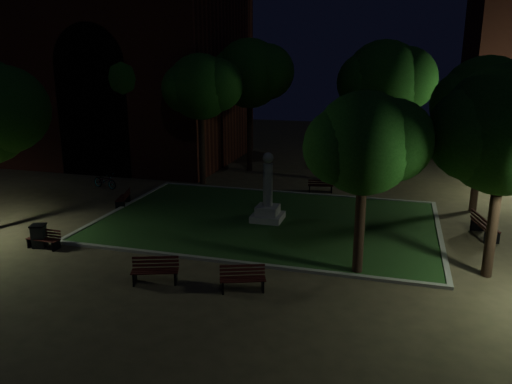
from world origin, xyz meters
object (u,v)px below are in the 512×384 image
(bench_near_right, at_px, (243,279))
(bench_west_near, at_px, (44,239))
(bench_near_left, at_px, (155,271))
(bench_left_side, at_px, (124,198))
(trash_bin, at_px, (39,236))
(bench_right_side, at_px, (483,226))
(bicycle, at_px, (105,181))
(monument, at_px, (268,202))
(bench_far_side, at_px, (321,186))

(bench_near_right, distance_m, bench_west_near, 8.92)
(bench_near_left, xyz_separation_m, bench_west_near, (-5.77, 1.67, -0.05))
(bench_near_left, xyz_separation_m, bench_left_side, (-5.82, 7.87, -0.05))
(trash_bin, bearing_deg, bench_left_side, 88.16)
(bench_right_side, relative_size, bicycle, 1.12)
(bench_west_near, relative_size, bicycle, 0.81)
(monument, height_order, bench_near_left, monument)
(bench_west_near, height_order, trash_bin, trash_bin)
(trash_bin, bearing_deg, bench_near_left, -15.63)
(bench_west_near, bearing_deg, bench_far_side, 53.46)
(bench_far_side, bearing_deg, bench_left_side, 18.88)
(bench_west_near, xyz_separation_m, bench_far_side, (9.34, 11.56, 0.01))
(bench_near_right, distance_m, bench_left_side, 11.68)
(bench_right_side, bearing_deg, monument, 81.11)
(bench_near_left, relative_size, bench_far_side, 1.13)
(bench_right_side, xyz_separation_m, bicycle, (-20.06, 2.80, -0.02))
(trash_bin, bearing_deg, bench_right_side, 19.64)
(bench_near_right, bearing_deg, bench_west_near, 150.47)
(trash_bin, bearing_deg, bench_west_near, -3.77)
(bench_left_side, xyz_separation_m, bench_far_side, (9.39, 5.35, 0.00))
(bench_left_side, relative_size, trash_bin, 1.57)
(bench_near_left, height_order, bench_right_side, bench_right_side)
(bench_far_side, bearing_deg, bench_right_side, 134.74)
(monument, distance_m, bench_left_side, 7.88)
(monument, bearing_deg, bench_right_side, 3.48)
(trash_bin, bearing_deg, bicycle, 106.62)
(bench_near_right, xyz_separation_m, bench_right_side, (8.33, 7.63, 0.08))
(bench_right_side, bearing_deg, bench_near_right, 120.14)
(bench_left_side, bearing_deg, bench_near_right, 32.09)
(bench_near_left, distance_m, bicycle, 13.78)
(bench_near_left, bearing_deg, monument, 55.20)
(bench_left_side, xyz_separation_m, trash_bin, (-0.20, -6.19, 0.12))
(bench_left_side, relative_size, bench_right_side, 0.77)
(monument, xyz_separation_m, bench_west_near, (-7.79, -5.65, -0.60))
(bench_near_left, xyz_separation_m, bench_near_right, (3.03, 0.26, -0.02))
(bench_near_left, bearing_deg, bench_left_side, 107.11)
(monument, bearing_deg, bench_near_right, -81.86)
(bench_left_side, distance_m, trash_bin, 6.19)
(bench_west_near, bearing_deg, trash_bin, 178.64)
(monument, relative_size, bench_near_left, 1.92)
(bench_west_near, relative_size, bench_right_side, 0.72)
(bench_near_right, bearing_deg, bench_right_side, 22.09)
(bench_west_near, xyz_separation_m, bench_right_side, (17.13, 6.22, 0.12))
(bench_near_left, distance_m, trash_bin, 6.25)
(bicycle, bearing_deg, bench_far_side, -64.03)
(monument, relative_size, bench_west_near, 2.30)
(bench_left_side, xyz_separation_m, bench_right_side, (17.18, 0.01, 0.11))
(bicycle, bearing_deg, bench_right_side, -83.68)
(bench_near_right, xyz_separation_m, bicycle, (-11.74, 10.43, 0.06))
(bench_right_side, bearing_deg, bicycle, 69.70)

